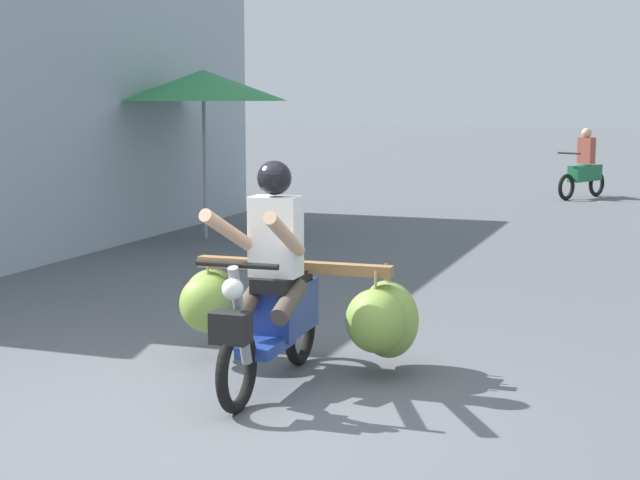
# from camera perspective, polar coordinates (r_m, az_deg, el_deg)

# --- Properties ---
(ground_plane) EXTENTS (120.00, 120.00, 0.00)m
(ground_plane) POSITION_cam_1_polar(r_m,az_deg,el_deg) (6.19, -5.84, -10.65)
(ground_plane) COLOR #56595E
(motorbike_main_loaded) EXTENTS (1.90, 1.82, 1.58)m
(motorbike_main_loaded) POSITION_cam_1_polar(r_m,az_deg,el_deg) (7.09, -1.21, -3.75)
(motorbike_main_loaded) COLOR black
(motorbike_main_loaded) RESTS_ON ground
(motorbike_distant_ahead_left) EXTENTS (0.86, 1.48, 1.40)m
(motorbike_distant_ahead_left) POSITION_cam_1_polar(r_m,az_deg,el_deg) (20.24, 15.18, 3.98)
(motorbike_distant_ahead_left) COLOR black
(motorbike_distant_ahead_left) RESTS_ON ground
(market_umbrella_near_shop) EXTENTS (2.37, 2.37, 2.39)m
(market_umbrella_near_shop) POSITION_cam_1_polar(r_m,az_deg,el_deg) (13.97, -6.82, 8.96)
(market_umbrella_near_shop) COLOR #99999E
(market_umbrella_near_shop) RESTS_ON ground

